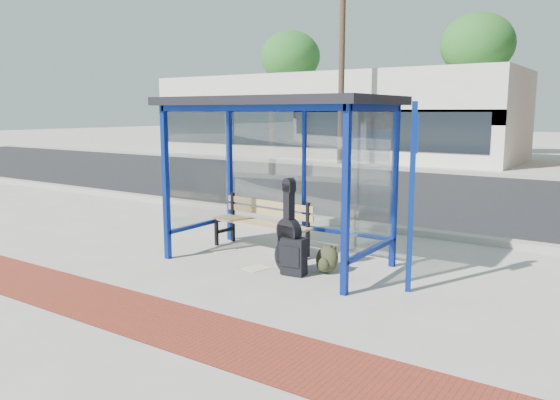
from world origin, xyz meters
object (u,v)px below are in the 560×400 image
Objects in this scene: guitar_bag at (289,241)px; backpack at (326,260)px; suitcase at (294,256)px; bench at (263,221)px.

backpack is at bearing 50.08° from guitar_bag.
guitar_bag is 0.59m from backpack.
suitcase is (0.10, -0.03, -0.20)m from guitar_bag.
bench is 1.47× the size of guitar_bag.
guitar_bag reaches higher than backpack.
bench reaches higher than suitcase.
backpack is at bearing 40.41° from suitcase.
bench is at bearing 155.83° from guitar_bag.
suitcase is at bearing -31.22° from bench.
bench is 1.33m from guitar_bag.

